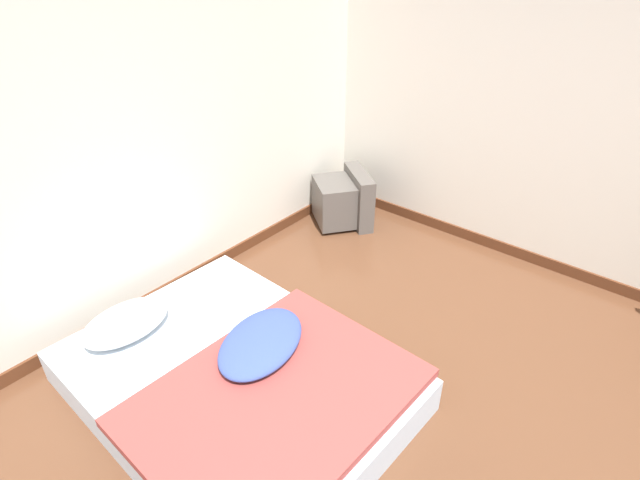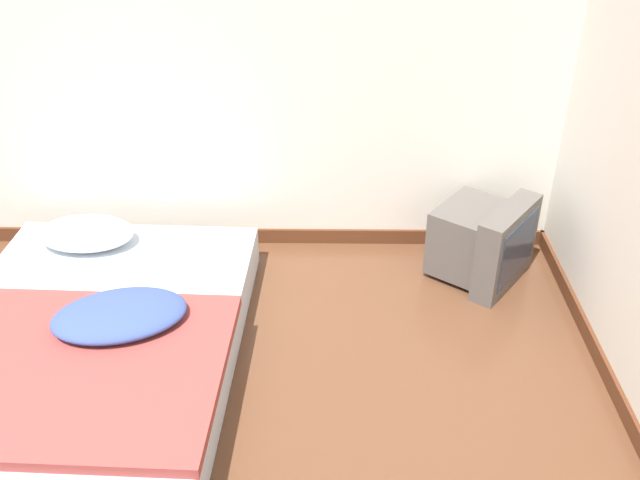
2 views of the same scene
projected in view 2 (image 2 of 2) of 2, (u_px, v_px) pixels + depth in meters
The scene contains 3 objects.
wall_back at pixel (89, 26), 3.69m from camera, with size 7.46×0.08×2.60m.
mattress_bed at pixel (91, 338), 3.34m from camera, with size 1.42×1.86×0.36m.
crt_tv at pixel (483, 241), 3.91m from camera, with size 0.63×0.64×0.47m.
Camera 2 is at (1.23, -1.24, 2.29)m, focal length 40.00 mm.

